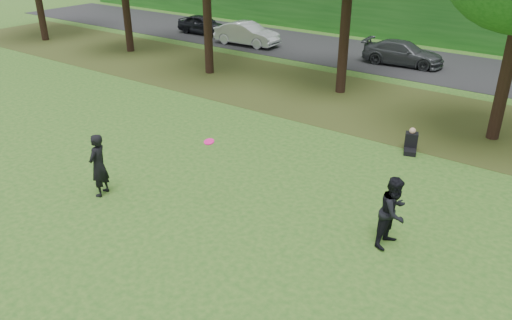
{
  "coord_description": "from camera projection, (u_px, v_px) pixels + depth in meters",
  "views": [
    {
      "loc": [
        6.87,
        -6.3,
        7.17
      ],
      "look_at": [
        -0.29,
        3.55,
        1.3
      ],
      "focal_mm": 35.0,
      "sensor_mm": 36.0,
      "label": 1
    }
  ],
  "objects": [
    {
      "name": "ground",
      "position": [
        175.0,
        269.0,
        11.34
      ],
      "size": [
        120.0,
        120.0,
        0.0
      ],
      "primitive_type": "plane",
      "color": "#25541A",
      "rests_on": "ground"
    },
    {
      "name": "leaf_litter",
      "position": [
        395.0,
        110.0,
        20.81
      ],
      "size": [
        60.0,
        7.0,
        0.01
      ],
      "primitive_type": "cube",
      "color": "#433A17",
      "rests_on": "ground"
    },
    {
      "name": "street",
      "position": [
        452.0,
        69.0,
        26.64
      ],
      "size": [
        70.0,
        7.0,
        0.02
      ],
      "primitive_type": "cube",
      "color": "black",
      "rests_on": "ground"
    },
    {
      "name": "far_hedge",
      "position": [
        489.0,
        6.0,
        29.93
      ],
      "size": [
        70.0,
        3.0,
        5.0
      ],
      "primitive_type": "cube",
      "color": "#174B15",
      "rests_on": "ground"
    },
    {
      "name": "player_left",
      "position": [
        98.0,
        165.0,
        14.06
      ],
      "size": [
        0.64,
        0.79,
        1.86
      ],
      "primitive_type": "imported",
      "rotation": [
        0.0,
        0.0,
        -1.24
      ],
      "color": "black",
      "rests_on": "ground"
    },
    {
      "name": "player_right",
      "position": [
        394.0,
        212.0,
        11.85
      ],
      "size": [
        0.79,
        0.96,
        1.82
      ],
      "primitive_type": "imported",
      "rotation": [
        0.0,
        0.0,
        1.45
      ],
      "color": "black",
      "rests_on": "ground"
    },
    {
      "name": "parked_cars",
      "position": [
        449.0,
        61.0,
        25.41
      ],
      "size": [
        38.9,
        3.09,
        1.4
      ],
      "color": "black",
      "rests_on": "street"
    },
    {
      "name": "frisbee",
      "position": [
        209.0,
        142.0,
        12.67
      ],
      "size": [
        0.38,
        0.38,
        0.11
      ],
      "color": "#F71482",
      "rests_on": "ground"
    },
    {
      "name": "seated_person",
      "position": [
        411.0,
        143.0,
        17.03
      ],
      "size": [
        0.63,
        0.82,
        0.83
      ],
      "rotation": [
        0.0,
        0.0,
        0.34
      ],
      "color": "black",
      "rests_on": "ground"
    }
  ]
}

